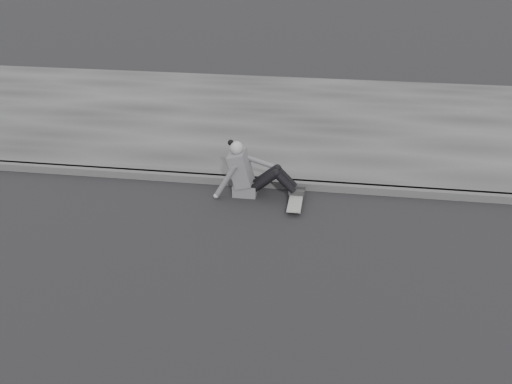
% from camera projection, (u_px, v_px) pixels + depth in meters
% --- Properties ---
extents(ground, '(80.00, 80.00, 0.00)m').
position_uv_depth(ground, '(504.00, 304.00, 6.40)').
color(ground, black).
rests_on(ground, ground).
extents(curb, '(24.00, 0.16, 0.12)m').
position_uv_depth(curb, '(465.00, 196.00, 8.65)').
color(curb, '#464646').
rests_on(curb, ground).
extents(sidewalk, '(24.00, 6.00, 0.12)m').
position_uv_depth(sidewalk, '(438.00, 127.00, 11.32)').
color(sidewalk, '#3A3A3A').
rests_on(sidewalk, ground).
extents(skateboard, '(0.20, 0.78, 0.09)m').
position_uv_depth(skateboard, '(296.00, 200.00, 8.48)').
color(skateboard, '#A0A09A').
rests_on(skateboard, ground).
extents(seated_woman, '(1.38, 0.46, 0.88)m').
position_uv_depth(seated_woman, '(249.00, 173.00, 8.67)').
color(seated_woman, '#58585A').
rests_on(seated_woman, ground).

